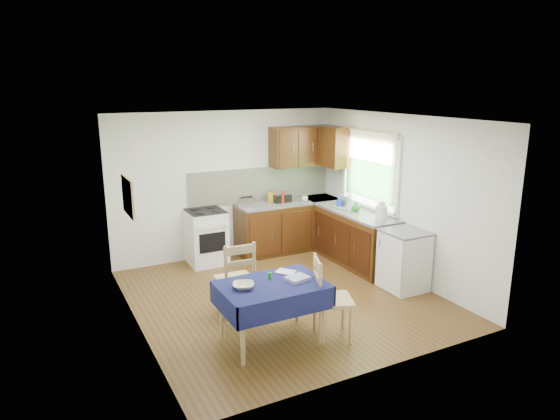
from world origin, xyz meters
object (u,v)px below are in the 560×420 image
dining_table (272,292)px  sandwich_press (281,197)px  dish_rack (345,205)px  chair_far (237,277)px  kettle (382,211)px  chair_near (329,296)px  toaster (247,202)px

dining_table → sandwich_press: bearing=84.2°
sandwich_press → dish_rack: (0.79, -0.84, -0.06)m
chair_far → kettle: size_ratio=3.47×
chair_far → chair_near: bearing=129.9°
dining_table → sandwich_press: sandwich_press is taller
dish_rack → sandwich_press: bearing=136.4°
kettle → dining_table: bearing=-155.2°
chair_far → chair_near: (0.75, -0.99, -0.02)m
dining_table → chair_far: chair_far is taller
kettle → sandwich_press: bearing=114.7°
dining_table → kettle: bearing=48.2°
chair_far → sandwich_press: 2.77m
kettle → chair_near: bearing=-143.6°
chair_far → dish_rack: (2.53, 1.27, 0.38)m
dining_table → chair_far: (-0.11, 0.79, -0.08)m
chair_near → chair_far: bearing=57.9°
toaster → dining_table: bearing=-131.2°
chair_near → toaster: (0.28, 3.02, 0.46)m
dining_table → kettle: kettle is taller
chair_far → chair_near: 1.24m
chair_far → toaster: bearing=-114.4°
toaster → dish_rack: dish_rack is taller
chair_near → toaster: bearing=15.3°
toaster → dish_rack: (1.50, -0.76, -0.06)m
dish_rack → kettle: size_ratio=1.41×
chair_near → dining_table: bearing=93.1°
dish_rack → kettle: (0.02, -0.93, 0.11)m
chair_near → kettle: 2.29m
chair_near → dish_rack: dish_rack is taller
dining_table → toaster: (0.92, 2.82, 0.36)m
sandwich_press → dish_rack: dish_rack is taller
sandwich_press → dish_rack: size_ratio=0.72×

